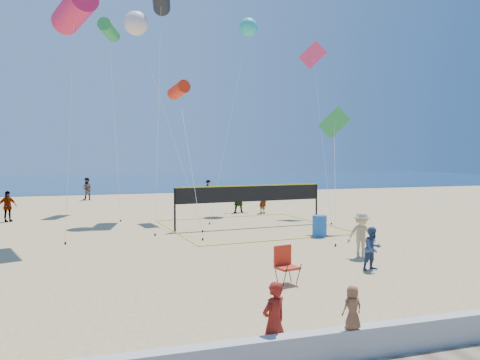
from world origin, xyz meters
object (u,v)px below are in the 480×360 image
object	(u,v)px
trash_barrel	(319,226)
volleyball_net	(250,199)
camp_chair	(285,262)
woman	(274,322)

from	to	relation	value
trash_barrel	volleyball_net	world-z (taller)	volleyball_net
camp_chair	woman	bearing A→B (deg)	-127.38
volleyball_net	woman	bearing A→B (deg)	-112.19
camp_chair	volleyball_net	world-z (taller)	volleyball_net
camp_chair	trash_barrel	size ratio (longest dim) A/B	1.25
trash_barrel	volleyball_net	distance (m)	4.49
woman	trash_barrel	distance (m)	13.85
trash_barrel	volleyball_net	size ratio (longest dim) A/B	0.11
volleyball_net	trash_barrel	bearing A→B (deg)	-64.97
volleyball_net	camp_chair	bearing A→B (deg)	-108.31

